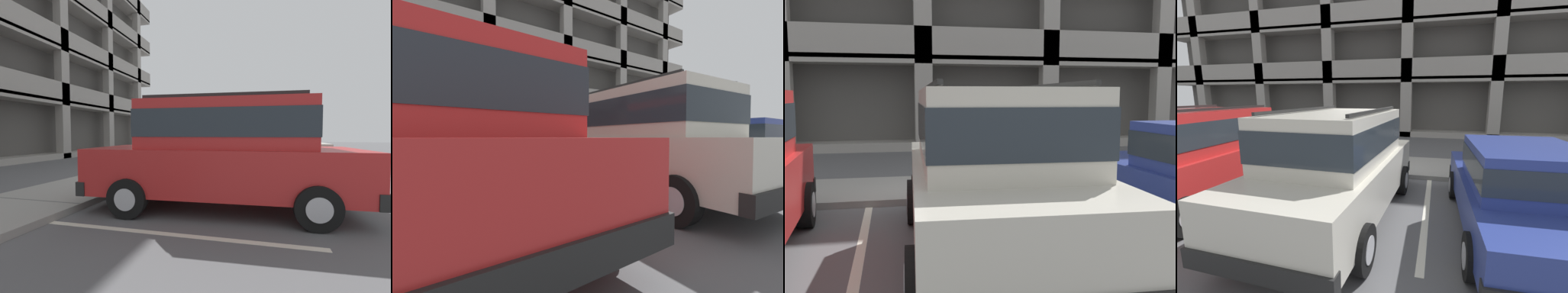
# 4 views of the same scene
# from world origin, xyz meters

# --- Properties ---
(ground_plane) EXTENTS (80.00, 80.00, 0.10)m
(ground_plane) POSITION_xyz_m (0.00, 0.00, -0.05)
(ground_plane) COLOR #565659
(sidewalk) EXTENTS (40.00, 2.20, 0.12)m
(sidewalk) POSITION_xyz_m (0.00, 1.30, 0.06)
(sidewalk) COLOR gray
(sidewalk) RESTS_ON ground_plane
(parking_stall_lines) EXTENTS (12.59, 4.80, 0.01)m
(parking_stall_lines) POSITION_xyz_m (1.56, -1.40, 0.00)
(parking_stall_lines) COLOR silver
(parking_stall_lines) RESTS_ON ground_plane
(silver_suv) EXTENTS (2.16, 4.85, 2.03)m
(silver_suv) POSITION_xyz_m (-0.01, -2.39, 1.09)
(silver_suv) COLOR beige
(silver_suv) RESTS_ON ground_plane
(parking_meter_near) EXTENTS (0.35, 0.12, 1.55)m
(parking_meter_near) POSITION_xyz_m (-0.28, 0.35, 1.27)
(parking_meter_near) COLOR #47474C
(parking_meter_near) RESTS_ON sidewalk
(fire_hydrant) EXTENTS (0.30, 0.30, 0.70)m
(fire_hydrant) POSITION_xyz_m (4.13, 0.65, 0.46)
(fire_hydrant) COLOR gold
(fire_hydrant) RESTS_ON sidewalk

